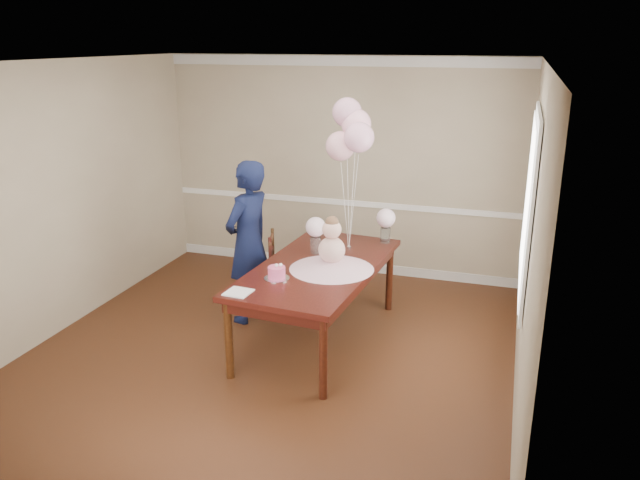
{
  "coord_description": "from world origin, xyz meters",
  "views": [
    {
      "loc": [
        2.08,
        -4.91,
        2.89
      ],
      "look_at": [
        0.37,
        0.49,
        1.05
      ],
      "focal_mm": 35.0,
      "sensor_mm": 36.0,
      "label": 1
    }
  ],
  "objects_px": {
    "birthday_cake": "(277,272)",
    "dining_chair_seat": "(288,277)",
    "dining_table_top": "(318,267)",
    "woman": "(248,242)"
  },
  "relations": [
    {
      "from": "dining_table_top",
      "to": "birthday_cake",
      "type": "height_order",
      "value": "birthday_cake"
    },
    {
      "from": "birthday_cake",
      "to": "dining_chair_seat",
      "type": "height_order",
      "value": "birthday_cake"
    },
    {
      "from": "dining_table_top",
      "to": "woman",
      "type": "bearing_deg",
      "value": 167.2
    },
    {
      "from": "birthday_cake",
      "to": "woman",
      "type": "bearing_deg",
      "value": 129.61
    },
    {
      "from": "birthday_cake",
      "to": "woman",
      "type": "xyz_separation_m",
      "value": [
        -0.6,
        0.73,
        0.0
      ]
    },
    {
      "from": "birthday_cake",
      "to": "dining_chair_seat",
      "type": "bearing_deg",
      "value": 105.0
    },
    {
      "from": "dining_chair_seat",
      "to": "birthday_cake",
      "type": "bearing_deg",
      "value": -91.97
    },
    {
      "from": "dining_chair_seat",
      "to": "dining_table_top",
      "type": "bearing_deg",
      "value": -63.91
    },
    {
      "from": "dining_chair_seat",
      "to": "woman",
      "type": "bearing_deg",
      "value": -154.99
    },
    {
      "from": "woman",
      "to": "dining_chair_seat",
      "type": "bearing_deg",
      "value": 146.85
    }
  ]
}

